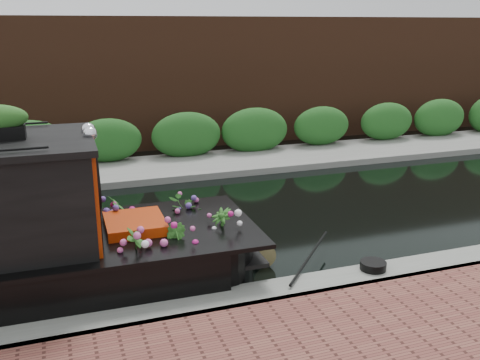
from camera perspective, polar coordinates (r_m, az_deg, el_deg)
name	(u,v)px	position (r m, az deg, el deg)	size (l,w,h in m)	color
ground	(140,233)	(10.24, -10.66, -5.61)	(80.00, 80.00, 0.00)	black
near_bank_coping	(180,322)	(7.31, -6.41, -14.86)	(40.00, 0.60, 0.50)	slate
far_bank_path	(113,176)	(14.20, -13.35, 0.45)	(40.00, 2.40, 0.34)	gray
far_hedge	(110,167)	(15.06, -13.74, 1.33)	(40.00, 1.10, 2.80)	#20571D
far_brick_wall	(102,151)	(17.10, -14.50, 3.04)	(40.00, 1.00, 8.00)	#4B2919
rope_fender	(260,252)	(8.83, 2.15, -7.64)	(0.38, 0.38, 0.45)	olive
coiled_mooring_rope	(373,265)	(8.31, 14.01, -8.84)	(0.39, 0.39, 0.12)	black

